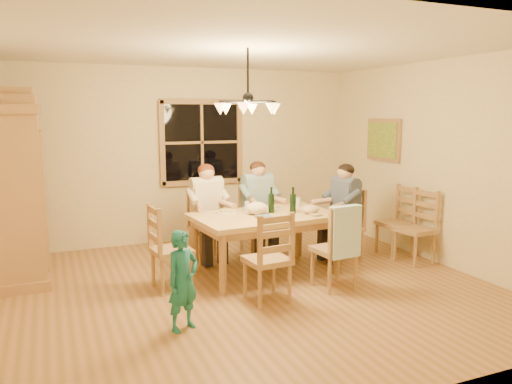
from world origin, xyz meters
name	(u,v)px	position (x,y,z in m)	size (l,w,h in m)	color
floor	(248,289)	(0.00, 0.00, 0.00)	(5.50, 5.50, 0.00)	olive
ceiling	(248,48)	(0.00, 0.00, 2.70)	(5.50, 5.00, 0.02)	white
wall_back	(189,155)	(0.00, 2.50, 1.35)	(5.50, 0.02, 2.70)	beige
wall_right	(441,163)	(2.75, 0.00, 1.35)	(0.02, 5.00, 2.70)	beige
window	(202,142)	(0.20, 2.47, 1.55)	(1.30, 0.06, 1.30)	black
painting	(383,140)	(2.71, 1.20, 1.60)	(0.06, 0.78, 0.64)	#986842
chandelier	(248,107)	(0.00, 0.00, 2.08)	(0.77, 0.68, 0.71)	black
armoire	(17,193)	(-2.42, 1.48, 1.06)	(0.66, 1.40, 2.30)	#986842
dining_table	(265,222)	(0.41, 0.46, 0.66)	(1.86, 1.24, 0.76)	tan
chair_far_left	(207,239)	(-0.10, 1.25, 0.30)	(0.48, 0.46, 0.99)	#9C6E44
chair_far_right	(258,233)	(0.68, 1.32, 0.30)	(0.48, 0.46, 0.99)	#9C6E44
chair_near_left	(267,273)	(0.05, -0.41, 0.30)	(0.48, 0.46, 0.99)	#9C6E44
chair_near_right	(334,262)	(0.93, -0.33, 0.30)	(0.48, 0.46, 0.99)	#9C6E44
chair_end_left	(172,263)	(-0.81, 0.34, 0.30)	(0.46, 0.48, 0.99)	#9C6E44
chair_end_right	(343,238)	(1.64, 0.57, 0.30)	(0.46, 0.48, 0.99)	#9C6E44
adult_woman	(207,200)	(-0.10, 1.25, 0.84)	(0.42, 0.45, 0.87)	beige
adult_plaid_man	(258,196)	(0.68, 1.32, 0.84)	(0.42, 0.45, 0.87)	#306885
adult_slate_man	(344,200)	(1.64, 0.57, 0.84)	(0.45, 0.42, 0.87)	#404C67
towel	(345,232)	(0.95, -0.52, 0.70)	(0.38, 0.10, 0.58)	#B1D9EF
wine_bottle_a	(271,200)	(0.52, 0.52, 0.93)	(0.08, 0.08, 0.33)	black
wine_bottle_b	(293,200)	(0.76, 0.39, 0.93)	(0.08, 0.08, 0.33)	black
plate_woman	(226,212)	(-0.01, 0.74, 0.77)	(0.26, 0.26, 0.02)	white
plate_plaid	(274,208)	(0.67, 0.76, 0.77)	(0.26, 0.26, 0.02)	white
plate_slate	(310,208)	(1.09, 0.54, 0.77)	(0.26, 0.26, 0.02)	white
wine_glass_a	(247,207)	(0.25, 0.67, 0.83)	(0.06, 0.06, 0.14)	silver
wine_glass_b	(298,203)	(0.98, 0.66, 0.83)	(0.06, 0.06, 0.14)	silver
cap	(311,209)	(0.94, 0.26, 0.82)	(0.20, 0.20, 0.11)	tan
napkin	(263,217)	(0.30, 0.26, 0.78)	(0.18, 0.14, 0.03)	slate
cloth_bundle	(257,208)	(0.31, 0.50, 0.84)	(0.28, 0.22, 0.15)	beige
child	(183,280)	(-0.96, -0.77, 0.47)	(0.35, 0.23, 0.95)	#1B7279
chair_spare_front	(414,241)	(2.45, 0.09, 0.30)	(0.47, 0.49, 0.99)	#9C6E44
chair_spare_back	(395,234)	(2.45, 0.50, 0.30)	(0.42, 0.44, 0.99)	#9C6E44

